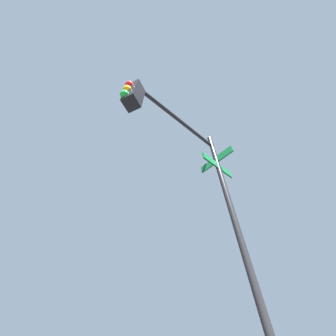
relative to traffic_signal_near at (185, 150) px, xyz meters
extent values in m
cylinder|color=black|center=(-0.52, -1.07, -1.11)|extent=(0.12, 0.12, 5.26)
cylinder|color=black|center=(0.03, 0.06, 1.12)|extent=(1.18, 2.30, 0.09)
cube|color=black|center=(0.58, 1.19, 0.67)|extent=(0.28, 0.28, 0.80)
sphere|color=red|center=(0.64, 1.32, 0.92)|extent=(0.18, 0.18, 0.18)
sphere|color=orange|center=(0.64, 1.32, 0.67)|extent=(0.18, 0.18, 0.18)
sphere|color=green|center=(0.64, 1.32, 0.42)|extent=(0.18, 0.18, 0.18)
cube|color=#0F5128|center=(-0.52, -1.07, 0.31)|extent=(0.52, 1.01, 0.20)
cube|color=#0F5128|center=(-0.52, -1.07, 0.53)|extent=(0.92, 0.47, 0.20)
camera|label=1|loc=(-0.57, 2.09, -2.68)|focal=17.75mm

